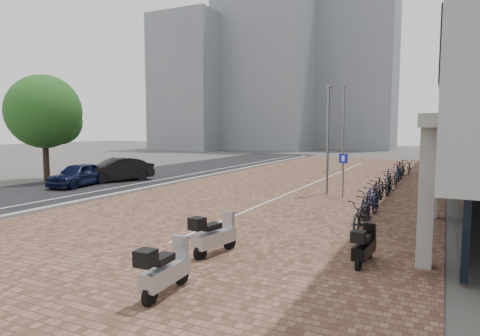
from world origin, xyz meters
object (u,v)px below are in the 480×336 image
object	(u,v)px
scooter_mid	(364,246)
parking_sign	(343,169)
scooter_front	(215,234)
car_navy	(78,175)
scooter_back	(166,268)
car_dark	(116,170)

from	to	relation	value
scooter_mid	parking_sign	distance (m)	9.83
scooter_front	parking_sign	world-z (taller)	parking_sign
car_navy	scooter_back	world-z (taller)	car_navy
scooter_front	scooter_back	size ratio (longest dim) A/B	1.00
scooter_back	car_navy	bearing A→B (deg)	139.87
scooter_front	scooter_mid	world-z (taller)	scooter_front
scooter_back	parking_sign	bearing A→B (deg)	84.44
car_dark	scooter_front	size ratio (longest dim) A/B	2.77
car_navy	parking_sign	bearing A→B (deg)	1.87
parking_sign	scooter_mid	bearing A→B (deg)	-54.47
car_dark	scooter_mid	bearing A→B (deg)	-5.61
car_navy	parking_sign	distance (m)	14.51
scooter_front	scooter_mid	bearing A→B (deg)	25.93
car_dark	parking_sign	xyz separation A→B (m)	(13.79, 0.16, 0.64)
car_dark	scooter_back	world-z (taller)	car_dark
car_dark	scooter_mid	size ratio (longest dim) A/B	3.18
car_navy	scooter_back	bearing A→B (deg)	-45.96
scooter_mid	parking_sign	world-z (taller)	parking_sign
scooter_back	parking_sign	distance (m)	13.07
car_dark	parking_sign	distance (m)	13.81
scooter_mid	parking_sign	bearing A→B (deg)	109.93
scooter_front	scooter_mid	size ratio (longest dim) A/B	1.15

